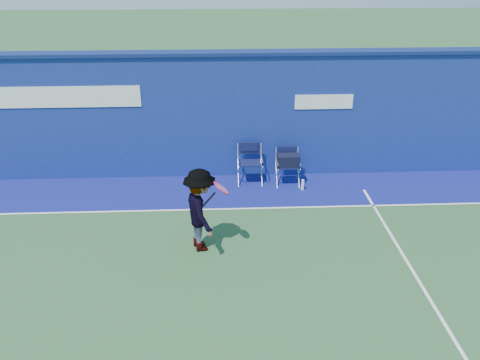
{
  "coord_description": "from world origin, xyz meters",
  "views": [
    {
      "loc": [
        1.04,
        -6.7,
        5.39
      ],
      "look_at": [
        1.47,
        2.6,
        1.0
      ],
      "focal_mm": 38.0,
      "sensor_mm": 36.0,
      "label": 1
    }
  ],
  "objects_px": {
    "directors_chair_left": "(250,170)",
    "tennis_player": "(200,210)",
    "directors_chair_right": "(288,170)",
    "water_bottle": "(303,185)"
  },
  "relations": [
    {
      "from": "directors_chair_left",
      "to": "directors_chair_right",
      "type": "height_order",
      "value": "directors_chair_left"
    },
    {
      "from": "directors_chair_right",
      "to": "tennis_player",
      "type": "bearing_deg",
      "value": -126.31
    },
    {
      "from": "directors_chair_right",
      "to": "water_bottle",
      "type": "relative_size",
      "value": 3.4
    },
    {
      "from": "directors_chair_right",
      "to": "tennis_player",
      "type": "distance_m",
      "value": 3.45
    },
    {
      "from": "directors_chair_left",
      "to": "directors_chair_right",
      "type": "xyz_separation_m",
      "value": [
        0.91,
        -0.15,
        0.05
      ]
    },
    {
      "from": "directors_chair_left",
      "to": "tennis_player",
      "type": "distance_m",
      "value": 3.16
    },
    {
      "from": "water_bottle",
      "to": "tennis_player",
      "type": "relative_size",
      "value": 0.16
    },
    {
      "from": "directors_chair_left",
      "to": "water_bottle",
      "type": "bearing_deg",
      "value": -21.88
    },
    {
      "from": "tennis_player",
      "to": "directors_chair_right",
      "type": "bearing_deg",
      "value": 53.69
    },
    {
      "from": "directors_chair_left",
      "to": "directors_chair_right",
      "type": "relative_size",
      "value": 1.08
    }
  ]
}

